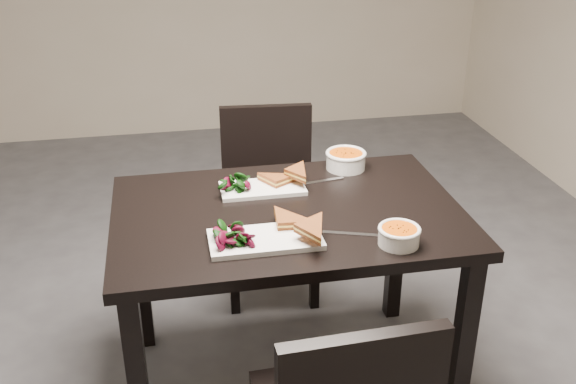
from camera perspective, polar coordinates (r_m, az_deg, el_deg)
The scene contains 13 objects.
ground at distance 2.99m, azimuth -10.39°, elevation -11.71°, with size 5.00×5.00×0.00m, color #47474C.
table at distance 2.33m, azimuth -0.00°, elevation -3.74°, with size 1.20×0.80×0.75m.
chair_far at distance 3.05m, azimuth -1.67°, elevation 0.24°, with size 0.45×0.45×0.85m.
plate_near at distance 2.09m, azimuth -1.96°, elevation -4.10°, with size 0.35×0.18×0.02m, color white.
sandwich_near at distance 2.09m, azimuth -0.29°, elevation -2.84°, with size 0.18×0.13×0.06m, color #94471F, non-canonical shape.
salad_near at distance 2.06m, azimuth -4.73°, elevation -3.56°, with size 0.11×0.10×0.05m, color black, non-canonical shape.
soup_bowl_near at distance 2.09m, azimuth 9.53°, elevation -3.64°, with size 0.13×0.13×0.06m.
cutlery_near at distance 2.14m, azimuth 5.39°, elevation -3.60°, with size 0.18×0.02×0.00m, color silver.
plate_far at distance 2.43m, azimuth -2.21°, elevation 0.32°, with size 0.31×0.15×0.02m, color white.
sandwich_far at distance 2.41m, azimuth -0.64°, elevation 1.00°, with size 0.15×0.12×0.05m, color #94471F, non-canonical shape.
salad_far at distance 2.40m, azimuth -4.58°, elevation 0.74°, with size 0.10×0.09×0.04m, color black, non-canonical shape.
soup_bowl_far at distance 2.60m, azimuth 4.99°, elevation 2.85°, with size 0.16×0.16×0.07m.
cutlery_far at distance 2.50m, azimuth 2.90°, elevation 0.94°, with size 0.18×0.02×0.00m, color silver.
Camera 1 is at (0.07, -2.39, 1.80)m, focal length 41.35 mm.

